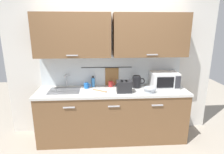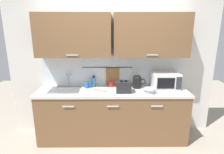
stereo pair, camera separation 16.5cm
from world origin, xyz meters
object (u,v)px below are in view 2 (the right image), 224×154
dish_soap_bottle (94,82)px  wooden_spoon (101,91)px  mug_near_sink (87,85)px  toaster (124,87)px  mixing_bowl (150,90)px  mug_by_kettle (111,84)px  electric_kettle (137,82)px  microwave (165,80)px

dish_soap_bottle → wooden_spoon: (0.15, -0.27, -0.08)m
mug_near_sink → toaster: (0.62, -0.24, 0.05)m
mug_near_sink → wooden_spoon: mug_near_sink is taller
dish_soap_bottle → wooden_spoon: bearing=-61.0°
dish_soap_bottle → toaster: (0.51, -0.32, 0.01)m
toaster → mixing_bowl: bearing=-4.4°
dish_soap_bottle → mug_by_kettle: 0.31m
toaster → mug_by_kettle: size_ratio=2.13×
dish_soap_bottle → mixing_bowl: (0.93, -0.36, -0.04)m
electric_kettle → wooden_spoon: (-0.62, -0.18, -0.10)m
dish_soap_bottle → mug_near_sink: size_ratio=1.63×
microwave → wooden_spoon: size_ratio=1.88×
mug_near_sink → toaster: size_ratio=0.47×
microwave → mug_by_kettle: microwave is taller
dish_soap_bottle → mug_near_sink: bearing=-143.4°
microwave → mug_by_kettle: bearing=174.8°
mug_near_sink → dish_soap_bottle: bearing=36.6°
mug_near_sink → toaster: 0.67m
electric_kettle → mug_near_sink: size_ratio=1.89×
electric_kettle → dish_soap_bottle: (-0.77, 0.09, -0.01)m
electric_kettle → mug_near_sink: (-0.88, 0.00, -0.05)m
dish_soap_bottle → mug_by_kettle: (0.31, -0.02, -0.04)m
electric_kettle → mixing_bowl: bearing=-58.6°
mixing_bowl → wooden_spoon: 0.79m
mug_near_sink → electric_kettle: bearing=-0.2°
wooden_spoon → toaster: bearing=-8.9°
microwave → mug_by_kettle: (-0.93, 0.09, -0.09)m
wooden_spoon → microwave: bearing=8.5°
toaster → mug_by_kettle: 0.37m
toaster → mug_by_kettle: (-0.20, 0.31, -0.05)m
mixing_bowl → toaster: 0.42m
electric_kettle → toaster: electric_kettle is taller
mug_near_sink → toaster: toaster is taller
electric_kettle → dish_soap_bottle: size_ratio=1.16×
mug_near_sink → mixing_bowl: 1.08m
microwave → mug_by_kettle: 0.94m
mixing_bowl → mug_by_kettle: 0.71m
microwave → mixing_bowl: bearing=-141.2°
microwave → toaster: (-0.73, -0.22, -0.04)m
microwave → electric_kettle: bearing=178.2°
mug_by_kettle → wooden_spoon: 0.30m
mug_near_sink → mug_by_kettle: 0.43m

